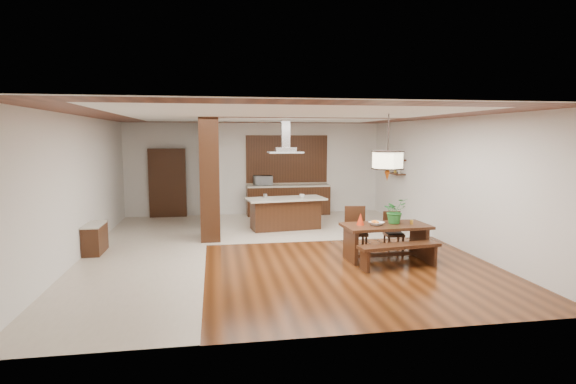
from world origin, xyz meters
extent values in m
plane|color=#3A1B0A|center=(0.00, 0.00, 0.00)|extent=(9.00, 9.00, 0.00)
cube|color=white|center=(0.00, 0.00, 2.90)|extent=(8.00, 9.00, 0.04)
cube|color=silver|center=(0.00, 4.50, 1.45)|extent=(8.00, 0.04, 2.90)
cube|color=silver|center=(0.00, -4.50, 1.45)|extent=(8.00, 0.04, 2.90)
cube|color=silver|center=(-4.00, 0.00, 1.45)|extent=(0.04, 9.00, 2.90)
cube|color=silver|center=(4.00, 0.00, 1.45)|extent=(0.04, 9.00, 2.90)
cube|color=beige|center=(-2.75, 0.00, 0.01)|extent=(2.50, 9.00, 0.01)
cube|color=beige|center=(1.25, 2.50, 0.01)|extent=(5.50, 4.00, 0.01)
cube|color=#3C190F|center=(0.00, 0.00, 2.88)|extent=(8.00, 9.00, 0.02)
cube|color=black|center=(-1.40, 1.20, 1.45)|extent=(0.45, 1.00, 2.90)
cube|color=silver|center=(-1.40, 3.30, 1.45)|extent=(0.18, 2.40, 2.90)
cube|color=black|center=(-3.81, 0.20, 0.32)|extent=(0.37, 0.88, 0.63)
cube|color=black|center=(-2.70, 4.40, 1.05)|extent=(1.10, 0.20, 2.10)
cube|color=black|center=(1.00, 4.20, 0.45)|extent=(2.60, 0.60, 0.90)
cube|color=beige|center=(1.00, 4.20, 0.92)|extent=(2.60, 0.62, 0.05)
cube|color=#A66031|center=(1.00, 4.46, 1.75)|extent=(2.60, 0.08, 1.50)
cube|color=black|center=(3.87, 2.60, 1.40)|extent=(0.26, 0.90, 0.04)
cube|color=black|center=(3.87, 2.60, 1.80)|extent=(0.26, 0.90, 0.04)
cube|color=black|center=(2.08, -1.25, 0.68)|extent=(1.74, 0.93, 0.06)
cube|color=black|center=(1.34, -1.29, 0.33)|extent=(0.11, 0.68, 0.65)
cube|color=black|center=(2.82, -1.22, 0.33)|extent=(0.11, 0.68, 0.65)
imported|color=#27762D|center=(2.30, -1.16, 0.97)|extent=(0.57, 0.54, 0.51)
imported|color=beige|center=(1.86, -1.29, 0.74)|extent=(0.37, 0.37, 0.07)
cone|color=red|center=(1.56, -1.20, 0.83)|extent=(0.16, 0.16, 0.24)
cylinder|color=gold|center=(2.60, -1.30, 0.75)|extent=(0.07, 0.07, 0.09)
cube|color=black|center=(0.56, 2.00, 0.40)|extent=(1.85, 0.88, 0.80)
cube|color=beige|center=(0.56, 1.96, 0.83)|extent=(2.15, 1.14, 0.04)
imported|color=silver|center=(0.98, 1.86, 0.90)|extent=(0.14, 0.14, 0.10)
imported|color=silver|center=(0.20, 4.23, 1.10)|extent=(0.60, 0.47, 0.30)
camera|label=1|loc=(-1.30, -9.64, 2.46)|focal=28.00mm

